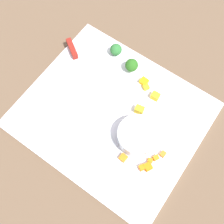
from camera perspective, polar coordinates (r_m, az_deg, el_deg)
ground_plane at (r=0.69m, az=-0.00°, el=-0.69°), size 4.00×4.00×0.00m
cutting_board at (r=0.68m, az=-0.00°, el=-0.51°), size 0.42×0.36×0.01m
prep_bowl at (r=0.64m, az=5.19°, el=-4.87°), size 0.09×0.09×0.04m
chef_knife at (r=0.72m, az=-5.94°, el=7.49°), size 0.28×0.19×0.02m
carrot_dice_0 at (r=0.64m, az=8.93°, el=-9.22°), size 0.01×0.02×0.01m
carrot_dice_1 at (r=0.63m, az=6.15°, el=-11.21°), size 0.02×0.02×0.01m
carrot_dice_2 at (r=0.64m, az=7.79°, el=-9.78°), size 0.01×0.01×0.01m
carrot_dice_3 at (r=0.64m, az=7.35°, el=-11.02°), size 0.02×0.02×0.01m
carrot_dice_4 at (r=0.65m, az=10.35°, el=-8.44°), size 0.01×0.01×0.01m
carrot_dice_5 at (r=0.64m, az=2.30°, el=-9.32°), size 0.02×0.02×0.01m
pepper_dice_0 at (r=0.67m, az=5.60°, el=0.46°), size 0.02×0.02×0.02m
pepper_dice_1 at (r=0.70m, az=6.95°, el=5.07°), size 0.02×0.02×0.01m
pepper_dice_2 at (r=0.71m, az=6.53°, el=6.20°), size 0.02×0.02×0.01m
pepper_dice_3 at (r=0.69m, az=8.82°, el=3.23°), size 0.02×0.02×0.02m
broccoli_floret_0 at (r=0.74m, az=0.81°, el=12.60°), size 0.03×0.03×0.03m
broccoli_floret_1 at (r=0.71m, az=4.03°, el=9.50°), size 0.03×0.03×0.04m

